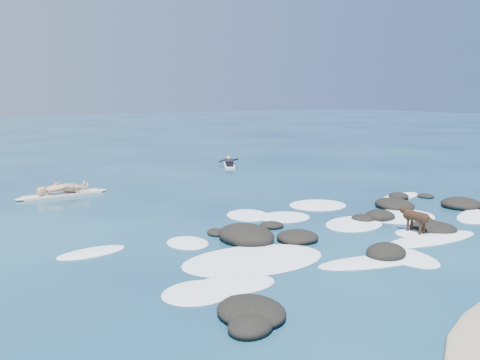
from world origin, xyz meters
TOP-DOWN VIEW (x-y plane):
  - ground at (0.00, 0.00)m, footprint 160.00×160.00m
  - reef_rocks at (1.40, -1.40)m, footprint 13.64×7.17m
  - breaking_foam at (0.01, -0.80)m, footprint 14.92×8.03m
  - standing_surfer_rig at (-4.93, 9.21)m, footprint 3.59×0.72m
  - paddling_surfer_rig at (5.13, 12.71)m, footprint 1.74×2.37m
  - dog at (1.79, -2.13)m, footprint 0.32×1.23m

SIDE VIEW (x-z plane):
  - ground at x=0.00m, z-range 0.00..0.00m
  - breaking_foam at x=0.01m, z-range -0.05..0.07m
  - reef_rocks at x=1.40m, z-range -0.19..0.40m
  - paddling_surfer_rig at x=5.13m, z-range -0.07..0.37m
  - dog at x=1.79m, z-range 0.13..0.91m
  - standing_surfer_rig at x=-4.93m, z-range -0.22..1.83m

